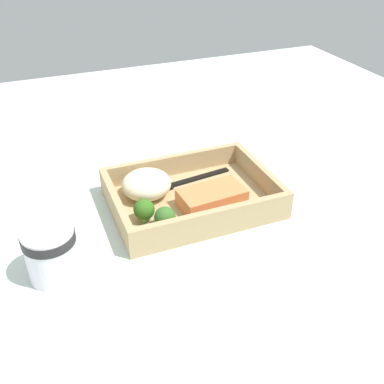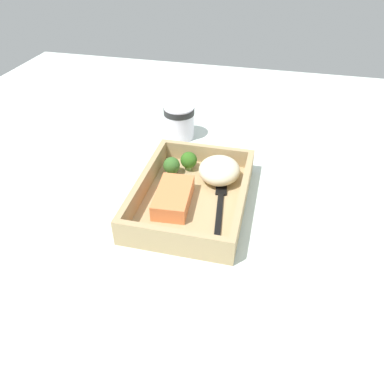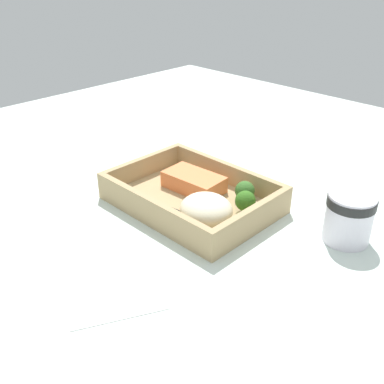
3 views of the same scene
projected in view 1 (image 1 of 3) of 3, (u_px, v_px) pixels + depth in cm
name	position (u px, v px, depth cm)	size (l,w,h in cm)	color
ground_plane	(192.00, 209.00, 81.42)	(160.00, 160.00, 2.00)	silver
takeout_tray	(192.00, 202.00, 80.54)	(28.47, 20.53, 1.20)	tan
tray_rim	(192.00, 190.00, 79.13)	(28.47, 20.53, 3.94)	tan
salmon_fillet	(212.00, 198.00, 77.80)	(11.21, 6.24, 3.09)	#F17F47
mashed_potatoes	(146.00, 184.00, 79.74)	(8.87, 8.39, 4.92)	beige
broccoli_floret_1	(165.00, 218.00, 72.14)	(3.51, 3.51, 3.87)	#83A665
broccoli_floret_2	(144.00, 210.00, 73.63)	(3.53, 3.53, 4.05)	#76A45C
fork	(187.00, 181.00, 84.92)	(15.88, 3.50, 0.44)	black
paper_cup	(51.00, 251.00, 63.35)	(7.50, 7.50, 8.10)	white
receipt_slip	(107.00, 153.00, 96.92)	(9.02, 12.81, 0.24)	white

